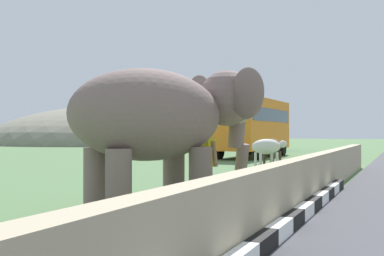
{
  "coord_description": "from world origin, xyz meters",
  "views": [
    {
      "loc": [
        -5.7,
        2.5,
        1.52
      ],
      "look_at": [
        2.59,
        6.22,
        1.6
      ],
      "focal_mm": 44.7,
      "sensor_mm": 36.0,
      "label": 1
    }
  ],
  "objects_px": {
    "cow_mid": "(272,146)",
    "elephant": "(166,117)",
    "bus_orange": "(253,123)",
    "cow_near": "(267,147)",
    "person_handler": "(205,161)",
    "bus_teal": "(268,126)"
  },
  "relations": [
    {
      "from": "elephant",
      "to": "cow_near",
      "type": "bearing_deg",
      "value": 6.48
    },
    {
      "from": "person_handler",
      "to": "cow_near",
      "type": "distance_m",
      "value": 11.4
    },
    {
      "from": "elephant",
      "to": "cow_near",
      "type": "xyz_separation_m",
      "value": [
        12.35,
        1.4,
        -0.94
      ]
    },
    {
      "from": "bus_teal",
      "to": "cow_mid",
      "type": "relative_size",
      "value": 5.14
    },
    {
      "from": "person_handler",
      "to": "cow_near",
      "type": "relative_size",
      "value": 0.94
    },
    {
      "from": "cow_near",
      "to": "bus_orange",
      "type": "bearing_deg",
      "value": 21.26
    },
    {
      "from": "bus_teal",
      "to": "cow_mid",
      "type": "xyz_separation_m",
      "value": [
        -16.59,
        -4.68,
        -1.21
      ]
    },
    {
      "from": "bus_orange",
      "to": "cow_mid",
      "type": "relative_size",
      "value": 4.89
    },
    {
      "from": "bus_orange",
      "to": "bus_teal",
      "type": "relative_size",
      "value": 0.95
    },
    {
      "from": "bus_teal",
      "to": "cow_mid",
      "type": "bearing_deg",
      "value": -164.25
    },
    {
      "from": "person_handler",
      "to": "cow_near",
      "type": "height_order",
      "value": "person_handler"
    },
    {
      "from": "elephant",
      "to": "cow_mid",
      "type": "relative_size",
      "value": 2.33
    },
    {
      "from": "person_handler",
      "to": "cow_mid",
      "type": "bearing_deg",
      "value": 8.71
    },
    {
      "from": "bus_orange",
      "to": "bus_teal",
      "type": "xyz_separation_m",
      "value": [
        10.26,
        1.84,
        0.0
      ]
    },
    {
      "from": "bus_orange",
      "to": "bus_teal",
      "type": "distance_m",
      "value": 10.42
    },
    {
      "from": "person_handler",
      "to": "cow_near",
      "type": "bearing_deg",
      "value": 8.89
    },
    {
      "from": "bus_teal",
      "to": "elephant",
      "type": "bearing_deg",
      "value": -168.34
    },
    {
      "from": "cow_mid",
      "to": "elephant",
      "type": "bearing_deg",
      "value": -173.44
    },
    {
      "from": "person_handler",
      "to": "cow_mid",
      "type": "height_order",
      "value": "person_handler"
    },
    {
      "from": "bus_orange",
      "to": "cow_mid",
      "type": "bearing_deg",
      "value": -155.86
    },
    {
      "from": "cow_near",
      "to": "cow_mid",
      "type": "bearing_deg",
      "value": 7.24
    },
    {
      "from": "bus_orange",
      "to": "cow_near",
      "type": "relative_size",
      "value": 4.7
    }
  ]
}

